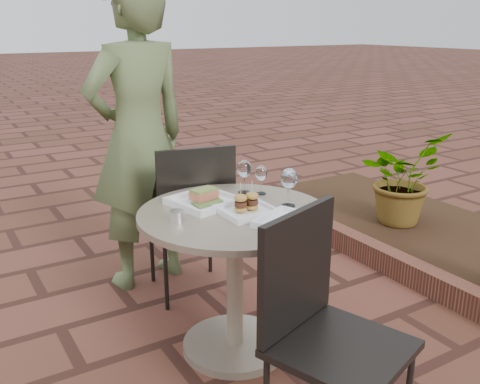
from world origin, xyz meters
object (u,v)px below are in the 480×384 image
chair_near (320,315)px  plate_tuna (291,222)px  cafe_table (235,260)px  chair_far (192,210)px  diner (139,138)px  plate_sliders (246,207)px  plate_salmon (204,200)px

chair_near → plate_tuna: chair_near is taller
chair_near → plate_tuna: size_ratio=2.79×
cafe_table → plate_tuna: bearing=-67.3°
chair_near → chair_far: bearing=65.6°
diner → plate_tuna: 1.27m
diner → plate_sliders: (0.12, -1.01, -0.16)m
chair_far → chair_near: (-0.12, -1.28, 0.00)m
chair_near → diner: size_ratio=0.51×
cafe_table → plate_sliders: bearing=-56.4°
cafe_table → chair_far: 0.59m
chair_near → plate_salmon: size_ratio=2.73×
plate_salmon → plate_tuna: plate_salmon is taller
cafe_table → diner: diner is taller
chair_far → plate_sliders: size_ratio=3.95×
cafe_table → chair_far: bearing=83.3°
plate_salmon → chair_far: bearing=71.6°
chair_far → plate_tuna: size_ratio=2.79×
chair_far → diner: (-0.16, 0.37, 0.37)m
chair_far → plate_salmon: bearing=82.0°
plate_salmon → plate_tuna: size_ratio=1.02×
cafe_table → plate_salmon: plate_salmon is taller
plate_sliders → plate_tuna: 0.24m
cafe_table → plate_salmon: size_ratio=2.64×
cafe_table → chair_far: chair_far is taller
diner → cafe_table: bearing=85.8°
cafe_table → plate_tuna: (0.12, -0.28, 0.26)m
cafe_table → chair_far: size_ratio=0.97×
cafe_table → plate_tuna: plate_tuna is taller
plate_salmon → cafe_table: bearing=-66.2°
chair_far → plate_salmon: 0.49m
chair_far → chair_near: bearing=95.1°
cafe_table → diner: size_ratio=0.49×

